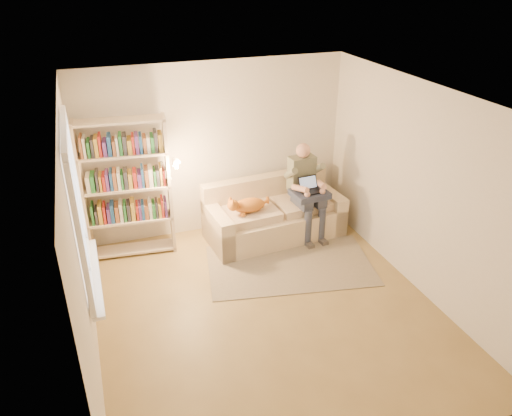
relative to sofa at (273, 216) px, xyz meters
name	(u,v)px	position (x,y,z in m)	size (l,w,h in m)	color
floor	(267,309)	(-0.74, -1.70, -0.32)	(4.50, 4.50, 0.00)	olive
ceiling	(270,100)	(-0.74, -1.70, 2.28)	(4.00, 4.50, 0.02)	white
wall_left	(80,247)	(-2.74, -1.70, 0.98)	(0.02, 4.50, 2.60)	silver
wall_right	(420,190)	(1.26, -1.70, 0.98)	(0.02, 4.50, 2.60)	silver
wall_back	(215,149)	(-0.74, 0.55, 0.98)	(4.00, 0.02, 2.60)	silver
wall_front	(378,351)	(-0.74, -3.95, 0.98)	(4.00, 0.02, 2.60)	silver
window	(83,230)	(-2.68, -1.50, 1.06)	(0.12, 1.52, 1.69)	white
sofa	(273,216)	(0.00, 0.00, 0.00)	(2.10, 1.07, 0.87)	beige
person	(306,186)	(0.46, -0.12, 0.50)	(0.43, 0.65, 1.44)	gray
cat	(247,205)	(-0.49, -0.17, 0.35)	(0.70, 0.28, 0.26)	orange
blanket	(309,194)	(0.46, -0.25, 0.42)	(0.52, 0.42, 0.09)	#293148
laptop	(309,188)	(0.46, -0.24, 0.52)	(0.31, 0.29, 0.25)	black
bookshelf	(126,182)	(-2.09, 0.20, 0.80)	(1.33, 0.50, 2.01)	beige
rug	(290,265)	(-0.10, -0.90, -0.31)	(2.27, 1.34, 0.01)	gray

